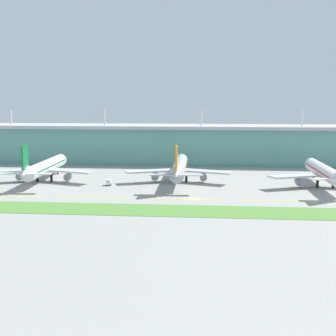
# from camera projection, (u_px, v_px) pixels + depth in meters

# --- Properties ---
(ground_plane) EXTENTS (600.00, 600.00, 0.00)m
(ground_plane) POSITION_uv_depth(u_px,v_px,m) (193.00, 199.00, 181.18)
(ground_plane) COLOR gray
(terminal_building) EXTENTS (288.00, 34.00, 31.14)m
(terminal_building) POSITION_uv_depth(u_px,v_px,m) (201.00, 144.00, 283.17)
(terminal_building) COLOR #5B9E93
(terminal_building) RESTS_ON ground
(airliner_near) EXTENTS (48.73, 62.13, 18.90)m
(airliner_near) POSITION_uv_depth(u_px,v_px,m) (45.00, 167.00, 219.54)
(airliner_near) COLOR silver
(airliner_near) RESTS_ON ground
(airliner_middle) EXTENTS (48.78, 66.72, 18.90)m
(airliner_middle) POSITION_uv_depth(u_px,v_px,m) (179.00, 167.00, 218.56)
(airliner_middle) COLOR #ADB2BC
(airliner_middle) RESTS_ON ground
(airliner_far) EXTENTS (48.79, 59.84, 18.90)m
(airliner_far) POSITION_uv_depth(u_px,v_px,m) (325.00, 172.00, 204.06)
(airliner_far) COLOR white
(airliner_far) RESTS_ON ground
(taxiway_stripe_west) EXTENTS (28.00, 0.70, 0.04)m
(taxiway_stripe_west) POSITION_uv_depth(u_px,v_px,m) (8.00, 196.00, 186.20)
(taxiway_stripe_west) COLOR yellow
(taxiway_stripe_west) RESTS_ON ground
(taxiway_stripe_mid_west) EXTENTS (28.00, 0.70, 0.04)m
(taxiway_stripe_mid_west) POSITION_uv_depth(u_px,v_px,m) (95.00, 198.00, 182.96)
(taxiway_stripe_mid_west) COLOR yellow
(taxiway_stripe_mid_west) RESTS_ON ground
(taxiway_stripe_centre) EXTENTS (28.00, 0.70, 0.04)m
(taxiway_stripe_centre) POSITION_uv_depth(u_px,v_px,m) (185.00, 199.00, 179.72)
(taxiway_stripe_centre) COLOR yellow
(taxiway_stripe_centre) RESTS_ON ground
(taxiway_stripe_mid_east) EXTENTS (28.00, 0.70, 0.04)m
(taxiway_stripe_mid_east) POSITION_uv_depth(u_px,v_px,m) (278.00, 201.00, 176.48)
(taxiway_stripe_mid_east) COLOR yellow
(taxiway_stripe_mid_east) RESTS_ON ground
(grass_verge) EXTENTS (300.00, 18.00, 0.10)m
(grass_verge) POSITION_uv_depth(u_px,v_px,m) (190.00, 211.00, 160.82)
(grass_verge) COLOR #518438
(grass_verge) RESTS_ON ground
(baggage_cart) EXTENTS (2.38, 3.80, 2.48)m
(baggage_cart) POSITION_uv_depth(u_px,v_px,m) (109.00, 182.00, 209.51)
(baggage_cart) COLOR silver
(baggage_cart) RESTS_ON ground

